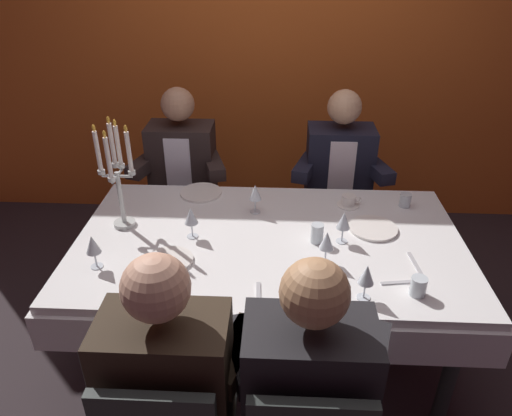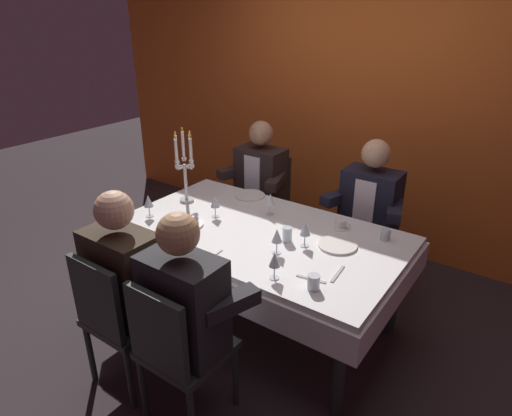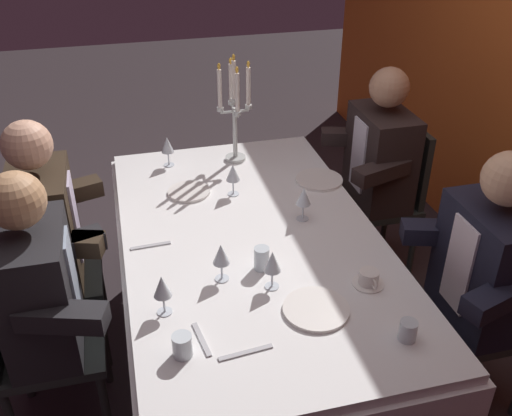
# 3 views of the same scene
# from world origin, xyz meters

# --- Properties ---
(ground_plane) EXTENTS (12.00, 12.00, 0.00)m
(ground_plane) POSITION_xyz_m (0.00, 0.00, 0.00)
(ground_plane) COLOR #31282B
(back_wall) EXTENTS (6.00, 0.12, 2.70)m
(back_wall) POSITION_xyz_m (0.00, 1.66, 1.35)
(back_wall) COLOR #D45C22
(back_wall) RESTS_ON ground_plane
(dining_table) EXTENTS (1.94, 1.14, 0.74)m
(dining_table) POSITION_xyz_m (0.00, 0.00, 0.62)
(dining_table) COLOR white
(dining_table) RESTS_ON ground_plane
(candelabra) EXTENTS (0.19, 0.19, 0.58)m
(candelabra) POSITION_xyz_m (-0.75, 0.09, 1.02)
(candelabra) COLOR silver
(candelabra) RESTS_ON dining_table
(dinner_plate_0) EXTENTS (0.25, 0.25, 0.01)m
(dinner_plate_0) POSITION_xyz_m (0.52, 0.11, 0.75)
(dinner_plate_0) COLOR white
(dinner_plate_0) RESTS_ON dining_table
(dinner_plate_1) EXTENTS (0.24, 0.24, 0.01)m
(dinner_plate_1) POSITION_xyz_m (-0.41, 0.45, 0.75)
(dinner_plate_1) COLOR white
(dinner_plate_1) RESTS_ON dining_table
(dinner_plate_2) EXTENTS (0.21, 0.21, 0.01)m
(dinner_plate_2) POSITION_xyz_m (-0.45, -0.21, 0.75)
(dinner_plate_2) COLOR white
(dinner_plate_2) RESTS_ON dining_table
(wine_glass_0) EXTENTS (0.07, 0.07, 0.16)m
(wine_glass_0) POSITION_xyz_m (-0.38, 0.00, 0.86)
(wine_glass_0) COLOR silver
(wine_glass_0) RESTS_ON dining_table
(wine_glass_1) EXTENTS (0.07, 0.07, 0.16)m
(wine_glass_1) POSITION_xyz_m (-0.77, -0.27, 0.85)
(wine_glass_1) COLOR silver
(wine_glass_1) RESTS_ON dining_table
(wine_glass_2) EXTENTS (0.07, 0.07, 0.16)m
(wine_glass_2) POSITION_xyz_m (0.26, -0.18, 0.85)
(wine_glass_2) COLOR silver
(wine_glass_2) RESTS_ON dining_table
(wine_glass_3) EXTENTS (0.07, 0.07, 0.16)m
(wine_glass_3) POSITION_xyz_m (0.35, -0.01, 0.85)
(wine_glass_3) COLOR silver
(wine_glass_3) RESTS_ON dining_table
(wine_glass_4) EXTENTS (0.07, 0.07, 0.16)m
(wine_glass_4) POSITION_xyz_m (-0.08, 0.26, 0.85)
(wine_glass_4) COLOR silver
(wine_glass_4) RESTS_ON dining_table
(wine_glass_5) EXTENTS (0.07, 0.07, 0.16)m
(wine_glass_5) POSITION_xyz_m (0.40, -0.42, 0.86)
(wine_glass_5) COLOR silver
(wine_glass_5) RESTS_ON dining_table
(water_tumbler_0) EXTENTS (0.07, 0.07, 0.08)m
(water_tumbler_0) POSITION_xyz_m (0.62, -0.39, 0.78)
(water_tumbler_0) COLOR silver
(water_tumbler_0) RESTS_ON dining_table
(water_tumbler_1) EXTENTS (0.06, 0.06, 0.10)m
(water_tumbler_1) POSITION_xyz_m (0.23, -0.02, 0.79)
(water_tumbler_1) COLOR silver
(water_tumbler_1) RESTS_ON dining_table
(water_tumbler_2) EXTENTS (0.06, 0.06, 0.08)m
(water_tumbler_2) POSITION_xyz_m (0.74, 0.37, 0.78)
(water_tumbler_2) COLOR silver
(water_tumbler_2) RESTS_ON dining_table
(coffee_cup_0) EXTENTS (0.13, 0.12, 0.06)m
(coffee_cup_0) POSITION_xyz_m (0.43, 0.36, 0.77)
(coffee_cup_0) COLOR white
(coffee_cup_0) RESTS_ON dining_table
(knife_0) EXTENTS (0.04, 0.19, 0.01)m
(knife_0) POSITION_xyz_m (0.67, -0.19, 0.74)
(knife_0) COLOR #B7B7BC
(knife_0) RESTS_ON dining_table
(spoon_1) EXTENTS (0.03, 0.17, 0.01)m
(spoon_1) POSITION_xyz_m (-0.03, -0.43, 0.74)
(spoon_1) COLOR #B7B7BC
(spoon_1) RESTS_ON dining_table
(spoon_2) EXTENTS (0.17, 0.04, 0.01)m
(spoon_2) POSITION_xyz_m (0.57, -0.32, 0.74)
(spoon_2) COLOR #B7B7BC
(spoon_2) RESTS_ON dining_table
(seated_diner_0) EXTENTS (0.63, 0.48, 1.24)m
(seated_diner_0) POSITION_xyz_m (-0.60, 0.89, 0.74)
(seated_diner_0) COLOR #282D2A
(seated_diner_0) RESTS_ON ground_plane
(seated_diner_1) EXTENTS (0.63, 0.48, 1.24)m
(seated_diner_1) POSITION_xyz_m (-0.32, -0.89, 0.74)
(seated_diner_1) COLOR #282D2A
(seated_diner_1) RESTS_ON ground_plane
(seated_diner_2) EXTENTS (0.63, 0.48, 1.24)m
(seated_diner_2) POSITION_xyz_m (0.15, -0.89, 0.74)
(seated_diner_2) COLOR #282D2A
(seated_diner_2) RESTS_ON ground_plane
(seated_diner_3) EXTENTS (0.63, 0.48, 1.24)m
(seated_diner_3) POSITION_xyz_m (0.43, 0.89, 0.74)
(seated_diner_3) COLOR #282D2A
(seated_diner_3) RESTS_ON ground_plane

